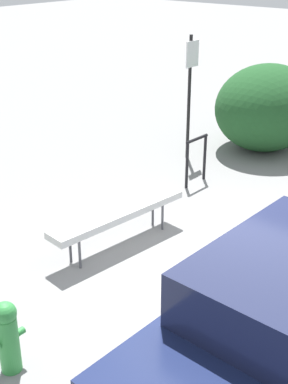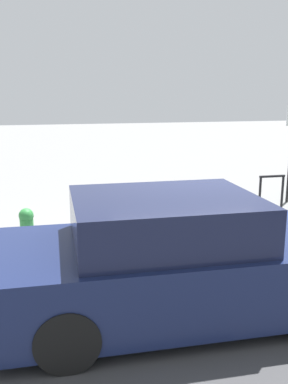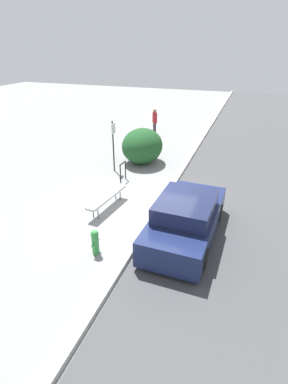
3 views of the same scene
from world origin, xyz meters
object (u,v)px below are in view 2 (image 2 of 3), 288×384
fire_hydrant (27,231)px  parked_car_near (175,261)px  bench (165,204)px  bike_rack (271,191)px

fire_hydrant → parked_car_near: bearing=-53.1°
bench → fire_hydrant: bearing=-155.1°
bench → parked_car_near: size_ratio=0.52×
parked_car_near → bike_rack: bearing=48.9°
bench → fire_hydrant: (-2.41, -0.81, -0.06)m
bench → parked_car_near: parked_car_near is taller
bench → fire_hydrant: 2.54m
bench → bike_rack: 2.42m
bench → bike_rack: bike_rack is taller
bike_rack → parked_car_near: parked_car_near is taller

